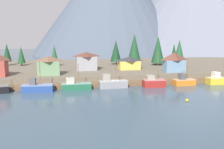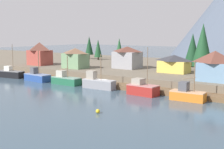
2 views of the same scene
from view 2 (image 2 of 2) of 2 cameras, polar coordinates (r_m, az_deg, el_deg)
ground_plane at (r=90.07m, az=6.16°, el=-0.97°), size 400.00×400.00×1.00m
dock at (r=74.93m, az=-0.62°, el=-1.91°), size 80.00×4.00×1.60m
shoreline_bank at (r=100.38m, az=9.54°, el=0.87°), size 400.00×56.00×2.50m
fishing_boat_black at (r=95.13m, az=-18.27°, el=0.16°), size 8.50×3.92×9.78m
fishing_boat_blue at (r=86.33m, az=-13.71°, el=-0.41°), size 8.40×3.67×8.32m
fishing_boat_green at (r=79.21m, az=-8.60°, el=-0.98°), size 8.20×2.81×7.38m
fishing_boat_grey at (r=72.42m, az=-2.63°, el=-1.54°), size 8.28×2.69×8.16m
fishing_boat_red at (r=65.27m, az=5.67°, el=-2.65°), size 6.57×3.52×10.13m
fishing_boat_orange at (r=61.34m, az=13.79°, el=-3.59°), size 6.74×2.99×7.89m
house_green at (r=92.99m, az=-6.81°, el=3.06°), size 7.14×5.41×6.03m
house_blue at (r=70.24m, az=18.50°, el=1.53°), size 7.37×4.32×6.72m
house_yellow at (r=83.70m, az=11.43°, el=2.00°), size 8.03×5.43×4.73m
house_grey at (r=92.28m, az=2.85°, el=3.23°), size 7.56×6.61×6.53m
house_red at (r=104.72m, az=-13.27°, el=3.84°), size 7.15×5.77×7.48m
conifer_near_left at (r=121.77m, az=-2.59°, el=4.88°), size 3.13×3.13×8.05m
conifer_near_right at (r=99.53m, az=14.70°, el=4.75°), size 4.74×4.74×10.41m
conifer_mid_right at (r=89.85m, az=16.47°, el=5.30°), size 5.73×5.73×13.20m
conifer_back_left at (r=109.42m, az=1.35°, el=4.83°), size 3.05×3.05×8.75m
conifer_centre at (r=126.65m, az=-4.25°, el=5.39°), size 3.38×3.38×9.19m
channel_buoy at (r=50.54m, az=-2.65°, el=-6.81°), size 0.70×0.70×0.70m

